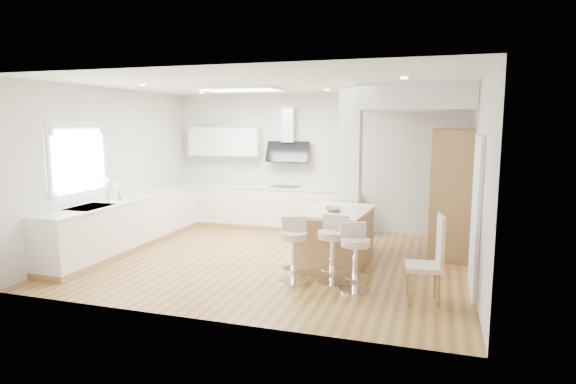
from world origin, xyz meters
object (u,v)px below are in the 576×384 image
at_px(bar_stool_c, 355,254).
at_px(peninsula, 336,237).
at_px(bar_stool_a, 294,246).
at_px(bar_stool_b, 333,246).
at_px(dining_chair, 432,256).

bearing_deg(bar_stool_c, peninsula, 89.81).
distance_m(bar_stool_a, bar_stool_c, 0.88).
xyz_separation_m(bar_stool_b, dining_chair, (1.31, -0.33, 0.06)).
distance_m(bar_stool_a, dining_chair, 1.85).
bearing_deg(bar_stool_c, dining_chair, -30.55).
bearing_deg(bar_stool_b, dining_chair, -9.07).
relative_size(peninsula, bar_stool_b, 1.62).
xyz_separation_m(peninsula, bar_stool_b, (0.13, -0.85, 0.08)).
relative_size(peninsula, bar_stool_a, 1.68).
bearing_deg(bar_stool_b, bar_stool_c, -27.55).
bearing_deg(dining_chair, bar_stool_c, 165.66).
bearing_deg(bar_stool_a, bar_stool_b, -4.36).
distance_m(peninsula, dining_chair, 1.87).
xyz_separation_m(peninsula, dining_chair, (1.44, -1.18, 0.14)).
bearing_deg(bar_stool_b, peninsula, 103.74).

